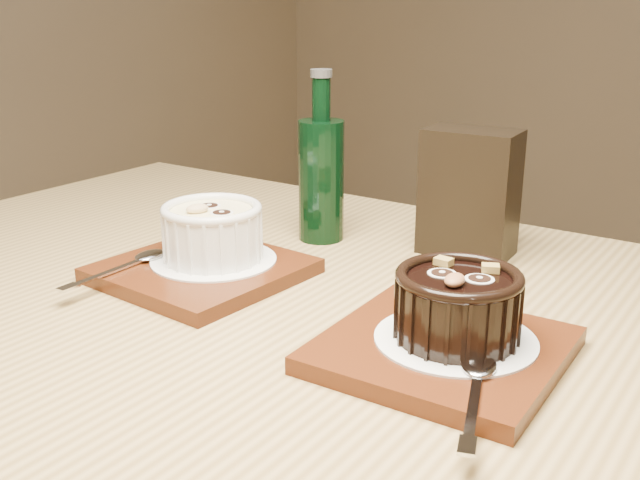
% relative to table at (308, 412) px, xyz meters
% --- Properties ---
extents(table, '(1.23, 0.84, 0.75)m').
position_rel_table_xyz_m(table, '(0.00, 0.00, 0.00)').
color(table, olive).
rests_on(table, ground).
extents(tray_left, '(0.19, 0.19, 0.01)m').
position_rel_table_xyz_m(tray_left, '(-0.16, 0.03, 0.10)').
color(tray_left, '#54230E').
rests_on(tray_left, table).
extents(doily_left, '(0.13, 0.13, 0.00)m').
position_rel_table_xyz_m(doily_left, '(-0.15, 0.04, 0.11)').
color(doily_left, white).
rests_on(doily_left, tray_left).
extents(ramekin_white, '(0.10, 0.10, 0.06)m').
position_rel_table_xyz_m(ramekin_white, '(-0.15, 0.04, 0.14)').
color(ramekin_white, white).
rests_on(ramekin_white, doily_left).
extents(spoon_left, '(0.03, 0.14, 0.01)m').
position_rel_table_xyz_m(spoon_left, '(-0.21, -0.03, 0.11)').
color(spoon_left, white).
rests_on(spoon_left, tray_left).
extents(tray_right, '(0.19, 0.19, 0.01)m').
position_rel_table_xyz_m(tray_right, '(0.13, 0.01, 0.10)').
color(tray_right, '#54230E').
rests_on(tray_right, table).
extents(doily_right, '(0.13, 0.13, 0.00)m').
position_rel_table_xyz_m(doily_right, '(0.14, 0.02, 0.11)').
color(doily_right, white).
rests_on(doily_right, tray_right).
extents(ramekin_dark, '(0.10, 0.10, 0.06)m').
position_rel_table_xyz_m(ramekin_dark, '(0.14, 0.02, 0.14)').
color(ramekin_dark, black).
rests_on(ramekin_dark, doily_right).
extents(spoon_right, '(0.07, 0.13, 0.01)m').
position_rel_table_xyz_m(spoon_right, '(0.18, -0.05, 0.11)').
color(spoon_right, white).
rests_on(spoon_right, tray_right).
extents(condiment_stand, '(0.11, 0.07, 0.14)m').
position_rel_table_xyz_m(condiment_stand, '(0.03, 0.26, 0.16)').
color(condiment_stand, black).
rests_on(condiment_stand, table).
extents(green_bottle, '(0.05, 0.05, 0.20)m').
position_rel_table_xyz_m(green_bottle, '(-0.13, 0.20, 0.17)').
color(green_bottle, black).
rests_on(green_bottle, table).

